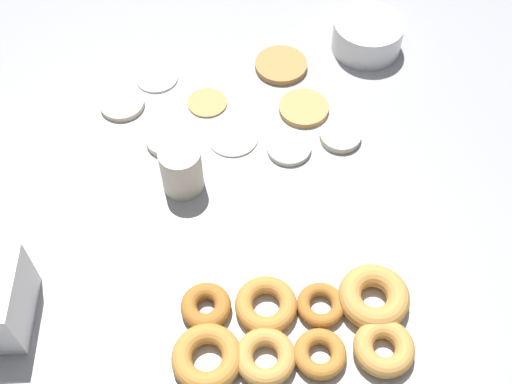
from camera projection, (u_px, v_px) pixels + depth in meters
ground_plane at (229, 151)px, 1.26m from camera, size 3.00×3.00×0.00m
pancake_0 at (157, 77)px, 1.38m from camera, size 0.09×0.09×0.01m
pancake_1 at (167, 140)px, 1.27m from camera, size 0.08×0.08×0.01m
pancake_2 at (233, 137)px, 1.28m from camera, size 0.10×0.10×0.01m
pancake_3 at (281, 65)px, 1.40m from camera, size 0.11×0.11×0.01m
pancake_4 at (304, 108)px, 1.32m from camera, size 0.10×0.10×0.01m
pancake_5 at (122, 104)px, 1.33m from camera, size 0.09×0.09×0.01m
pancake_6 at (207, 102)px, 1.34m from camera, size 0.08×0.08×0.01m
pancake_7 at (340, 136)px, 1.28m from camera, size 0.08×0.08×0.01m
pancake_8 at (289, 147)px, 1.26m from camera, size 0.09×0.09×0.01m
donut_tray at (297, 328)px, 1.03m from camera, size 0.39×0.21×0.04m
batter_bowl at (367, 36)px, 1.41m from camera, size 0.15×0.15×0.07m
paper_cup at (182, 169)px, 1.18m from camera, size 0.08×0.08×0.10m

